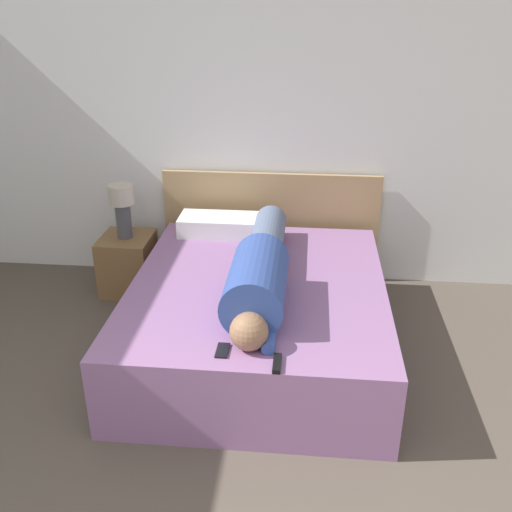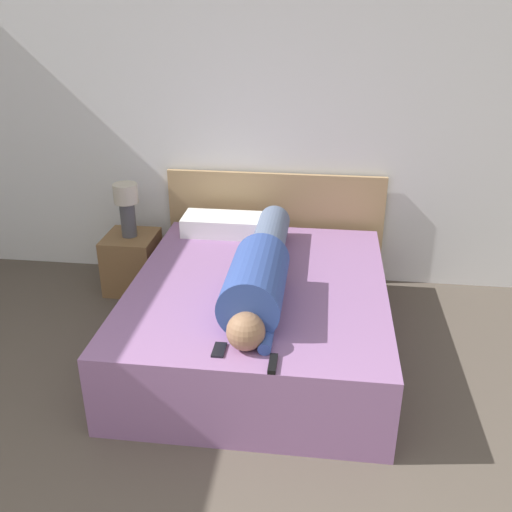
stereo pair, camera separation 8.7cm
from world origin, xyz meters
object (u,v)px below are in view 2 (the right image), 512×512
object	(u,v)px
table_lamp	(127,204)
tv_remote	(273,364)
nightstand	(132,262)
pillow_near_headboard	(222,225)
person_lying	(260,270)
bed	(259,316)
cell_phone	(219,350)

from	to	relation	value
table_lamp	tv_remote	xyz separation A→B (m)	(1.29, -1.64, -0.20)
nightstand	table_lamp	distance (m)	0.49
table_lamp	pillow_near_headboard	bearing A→B (deg)	2.73
person_lying	tv_remote	size ratio (longest dim) A/B	11.11
bed	table_lamp	world-z (taller)	table_lamp
bed	pillow_near_headboard	size ratio (longest dim) A/B	3.21
pillow_near_headboard	cell_phone	size ratio (longest dim) A/B	4.62
nightstand	pillow_near_headboard	bearing A→B (deg)	2.73
nightstand	pillow_near_headboard	distance (m)	0.81
person_lying	nightstand	bearing A→B (deg)	142.31
person_lying	bed	bearing A→B (deg)	100.29
tv_remote	cell_phone	size ratio (longest dim) A/B	1.15
tv_remote	cell_phone	bearing A→B (deg)	161.78
cell_phone	table_lamp	bearing A→B (deg)	123.00
nightstand	table_lamp	bearing A→B (deg)	0.00
cell_phone	person_lying	bearing A→B (deg)	78.57
table_lamp	pillow_near_headboard	xyz separation A→B (m)	(0.74, 0.04, -0.14)
bed	nightstand	size ratio (longest dim) A/B	4.23
tv_remote	bed	bearing A→B (deg)	101.30
bed	table_lamp	distance (m)	1.42
cell_phone	bed	bearing A→B (deg)	82.08
nightstand	person_lying	distance (m)	1.49
bed	nightstand	world-z (taller)	bed
bed	tv_remote	size ratio (longest dim) A/B	12.86
pillow_near_headboard	cell_phone	distance (m)	1.60
table_lamp	cell_phone	size ratio (longest dim) A/B	3.25
bed	cell_phone	xyz separation A→B (m)	(-0.11, -0.79, 0.26)
table_lamp	pillow_near_headboard	distance (m)	0.75
bed	pillow_near_headboard	distance (m)	0.92
table_lamp	tv_remote	bearing A→B (deg)	-51.77
nightstand	person_lying	size ratio (longest dim) A/B	0.27
table_lamp	cell_phone	bearing A→B (deg)	-57.00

